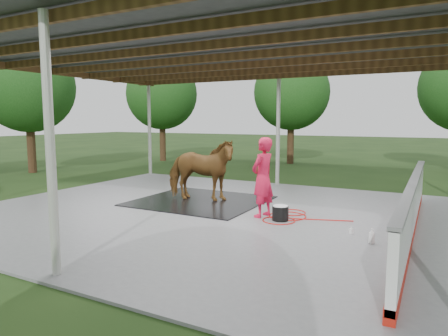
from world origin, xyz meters
The scene contains 12 objects.
ground centered at (0.00, 0.00, 0.00)m, with size 100.00×100.00×0.00m, color #1E3814.
concrete_slab centered at (0.00, 0.00, 0.03)m, with size 12.00×10.00×0.05m, color slate.
pavilion_structure centered at (0.00, 0.00, 3.97)m, with size 12.60×10.60×4.05m.
dasher_board centered at (4.60, 0.00, 0.59)m, with size 0.16×8.00×1.15m.
tree_belt centered at (0.30, 0.90, 3.79)m, with size 28.00×28.00×5.80m.
rubber_mat centered at (-0.92, 0.95, 0.06)m, with size 3.46×3.25×0.03m, color black.
horse centered at (-0.92, 0.95, 0.95)m, with size 0.94×2.07×1.75m, color brown.
handler centered at (1.35, 0.10, 1.00)m, with size 0.70×0.46×1.91m, color red.
wash_bucket centered at (1.86, -0.05, 0.23)m, with size 0.38×0.38×0.35m.
soap_bottle_a centered at (3.97, -0.89, 0.20)m, with size 0.11×0.11×0.30m, color silver.
soap_bottle_b centered at (3.52, -0.41, 0.13)m, with size 0.07×0.08×0.17m, color #338CD8.
hose_coil centered at (1.87, 0.34, 0.06)m, with size 1.95×1.63×0.02m.
Camera 1 is at (4.96, -8.61, 2.37)m, focal length 32.00 mm.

